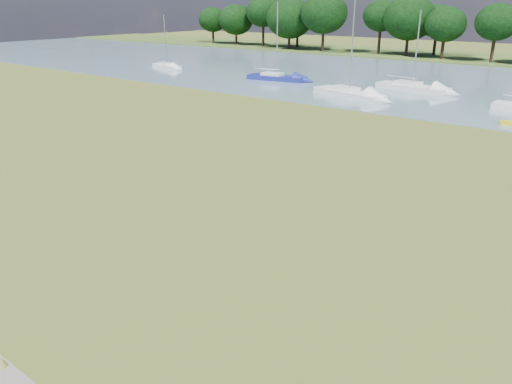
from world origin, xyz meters
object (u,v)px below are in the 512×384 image
Objects in this scene: sailboat_5 at (276,76)px; sailboat_4 at (348,91)px; sailboat_1 at (166,65)px; sailboat_2 at (412,85)px.

sailboat_4 is at bearing -30.19° from sailboat_5.
sailboat_4 is (30.94, -4.53, 0.08)m from sailboat_1.
sailboat_2 is at bearing 78.33° from sailboat_4.
sailboat_1 is 34.69m from sailboat_2.
sailboat_2 is at bearing 0.23° from sailboat_5.
sailboat_4 is (-3.65, -7.17, -0.01)m from sailboat_2.
sailboat_5 is at bearing 13.05° from sailboat_1.
sailboat_5 is (-15.52, -2.82, -0.00)m from sailboat_2.
sailboat_1 is 0.83× the size of sailboat_5.
sailboat_5 is at bearing 175.22° from sailboat_4.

